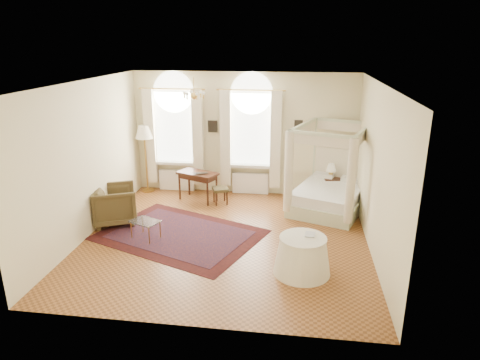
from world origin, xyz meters
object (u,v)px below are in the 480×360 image
at_px(coffee_table, 145,223).
at_px(floor_lamp, 144,135).
at_px(nightstand, 331,189).
at_px(stool, 220,190).
at_px(canopy_bed, 329,192).
at_px(side_table, 302,255).
at_px(armchair, 115,205).
at_px(writing_desk, 198,176).

xyz_separation_m(coffee_table, floor_lamp, (-0.99, 2.92, 1.24)).
distance_m(nightstand, stool, 2.96).
bearing_deg(coffee_table, canopy_bed, 28.40).
bearing_deg(side_table, nightstand, 78.80).
height_order(stool, floor_lamp, floor_lamp).
xyz_separation_m(nightstand, stool, (-2.88, -0.68, 0.05)).
bearing_deg(floor_lamp, nightstand, 0.00).
xyz_separation_m(canopy_bed, armchair, (-4.96, -1.41, -0.05)).
xyz_separation_m(canopy_bed, stool, (-2.75, 0.10, -0.13)).
bearing_deg(coffee_table, side_table, -16.34).
bearing_deg(side_table, canopy_bed, 78.36).
xyz_separation_m(canopy_bed, floor_lamp, (-4.96, 0.78, 1.11)).
bearing_deg(floor_lamp, writing_desk, -17.76).
relative_size(nightstand, armchair, 0.63).
height_order(floor_lamp, side_table, floor_lamp).
relative_size(canopy_bed, floor_lamp, 1.27).
height_order(canopy_bed, stool, canopy_bed).
bearing_deg(writing_desk, coffee_table, -103.65).
xyz_separation_m(nightstand, side_table, (-0.77, -3.90, 0.04)).
height_order(writing_desk, floor_lamp, floor_lamp).
xyz_separation_m(canopy_bed, side_table, (-0.64, -3.12, -0.14)).
relative_size(canopy_bed, coffee_table, 3.34).
distance_m(nightstand, writing_desk, 3.57).
height_order(writing_desk, stool, writing_desk).
bearing_deg(floor_lamp, armchair, -90.00).
bearing_deg(writing_desk, canopy_bed, -4.59).
bearing_deg(canopy_bed, coffee_table, -151.60).
height_order(canopy_bed, coffee_table, canopy_bed).
bearing_deg(writing_desk, stool, -15.15).
bearing_deg(canopy_bed, nightstand, 80.59).
xyz_separation_m(nightstand, floor_lamp, (-5.09, 0.00, 1.30)).
relative_size(canopy_bed, writing_desk, 2.06).
relative_size(writing_desk, floor_lamp, 0.62).
bearing_deg(nightstand, stool, -166.76).
relative_size(nightstand, writing_desk, 0.53).
height_order(nightstand, side_table, side_table).
relative_size(armchair, side_table, 0.93).
xyz_separation_m(writing_desk, floor_lamp, (-1.58, 0.51, 0.94)).
bearing_deg(side_table, armchair, 158.42).
relative_size(nightstand, side_table, 0.59).
bearing_deg(stool, nightstand, 13.24).
relative_size(writing_desk, stool, 2.35).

